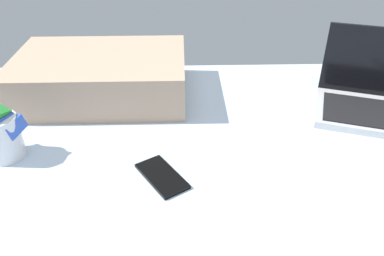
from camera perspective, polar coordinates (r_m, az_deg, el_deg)
bed_mattress at (r=91.97cm, az=6.35°, el=-13.83°), size 180.00×140.00×18.00cm
laptop at (r=123.98cm, az=25.81°, el=3.91°), size 38.75×32.63×23.00cm
snack_cup at (r=103.14cm, az=-26.43°, el=-0.87°), size 10.76×10.18×14.48cm
cell_phone at (r=89.30cm, az=-4.51°, el=-7.13°), size 13.28×15.46×0.80cm
pillow at (r=124.24cm, az=-13.33°, el=7.58°), size 52.00×36.00×13.00cm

